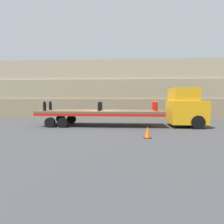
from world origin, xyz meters
TOP-DOWN VIEW (x-y plane):
  - ground_plane at (0.00, 0.00)m, footprint 120.00×120.00m
  - rock_cliff at (0.00, 6.97)m, footprint 60.00×3.30m
  - truck_cab at (7.15, 0.00)m, footprint 2.74×2.64m
  - flatbed_trailer at (-0.44, 0.00)m, footprint 10.33×2.69m
  - fire_hydrant_black_near_0 at (-4.57, -0.57)m, footprint 0.31×0.47m
  - fire_hydrant_black_far_0 at (-4.57, 0.57)m, footprint 0.31×0.47m
  - fire_hydrant_black_near_1 at (0.00, -0.57)m, footprint 0.31×0.47m
  - fire_hydrant_black_far_1 at (0.00, 0.57)m, footprint 0.31×0.47m
  - fire_hydrant_red_near_2 at (4.57, -0.57)m, footprint 0.31×0.47m
  - fire_hydrant_red_far_2 at (4.57, 0.57)m, footprint 0.31×0.47m
  - cargo_strap_rear at (-4.57, 0.00)m, footprint 0.05×2.80m
  - cargo_strap_middle at (4.57, 0.00)m, footprint 0.05×2.80m
  - traffic_cone at (3.39, -4.45)m, footprint 0.44×0.44m

SIDE VIEW (x-z plane):
  - ground_plane at x=0.00m, z-range 0.00..0.00m
  - traffic_cone at x=3.39m, z-range -0.01..0.68m
  - flatbed_trailer at x=-0.44m, z-range 0.44..1.75m
  - truck_cab at x=7.15m, z-range -0.02..3.13m
  - fire_hydrant_black_near_0 at x=-4.57m, z-range 1.29..2.06m
  - fire_hydrant_black_far_0 at x=-4.57m, z-range 1.29..2.06m
  - fire_hydrant_black_near_1 at x=0.00m, z-range 1.29..2.06m
  - fire_hydrant_black_far_1 at x=0.00m, z-range 1.29..2.06m
  - fire_hydrant_red_near_2 at x=4.57m, z-range 1.29..2.06m
  - fire_hydrant_red_far_2 at x=4.57m, z-range 1.29..2.06m
  - cargo_strap_rear at x=-4.57m, z-range 2.08..2.09m
  - cargo_strap_middle at x=4.57m, z-range 2.08..2.09m
  - rock_cliff at x=0.00m, z-range 0.00..6.79m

